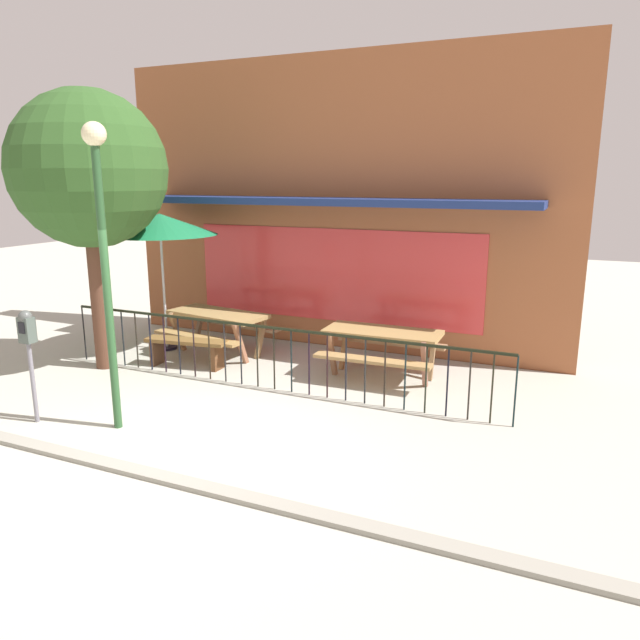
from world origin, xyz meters
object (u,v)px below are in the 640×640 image
at_px(street_lamp, 102,234).
at_px(patio_bench, 186,347).
at_px(picnic_table_right, 382,340).
at_px(patio_umbrella, 160,225).
at_px(picnic_table_left, 218,321).
at_px(street_tree, 89,171).
at_px(parking_meter_near, 28,337).

bearing_deg(street_lamp, patio_bench, 106.15).
xyz_separation_m(picnic_table_right, patio_bench, (-3.15, -0.81, -0.26)).
height_order(patio_umbrella, patio_bench, patio_umbrella).
distance_m(picnic_table_left, street_lamp, 3.80).
bearing_deg(patio_umbrella, street_lamp, -61.79).
distance_m(picnic_table_left, street_tree, 3.23).
bearing_deg(picnic_table_left, patio_umbrella, -175.13).
xyz_separation_m(patio_bench, street_lamp, (0.70, -2.42, 2.10)).
distance_m(picnic_table_right, patio_umbrella, 4.48).
height_order(picnic_table_right, street_tree, street_tree).
relative_size(picnic_table_left, parking_meter_near, 1.33).
bearing_deg(parking_meter_near, picnic_table_right, 44.85).
bearing_deg(street_lamp, picnic_table_left, 100.80).
height_order(picnic_table_right, parking_meter_near, parking_meter_near).
relative_size(picnic_table_right, parking_meter_near, 1.24).
height_order(picnic_table_left, parking_meter_near, parking_meter_near).
relative_size(picnic_table_right, street_tree, 0.41).
height_order(patio_umbrella, street_lamp, street_lamp).
xyz_separation_m(picnic_table_right, street_tree, (-4.41, -1.37, 2.58)).
xyz_separation_m(picnic_table_left, patio_umbrella, (-1.08, -0.09, 1.67)).
relative_size(picnic_table_right, street_lamp, 0.49).
bearing_deg(picnic_table_right, parking_meter_near, -135.15).
xyz_separation_m(picnic_table_right, patio_umbrella, (-4.16, -0.05, 1.67)).
bearing_deg(picnic_table_left, street_tree, -133.33).
relative_size(picnic_table_right, patio_bench, 1.28).
height_order(picnic_table_left, street_tree, street_tree).
bearing_deg(picnic_table_left, picnic_table_right, -0.73).
bearing_deg(street_tree, picnic_table_left, 46.67).
relative_size(patio_bench, parking_meter_near, 0.96).
bearing_deg(street_lamp, street_tree, 136.46).
distance_m(picnic_table_right, patio_bench, 3.27).
bearing_deg(patio_umbrella, street_tree, -100.76).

